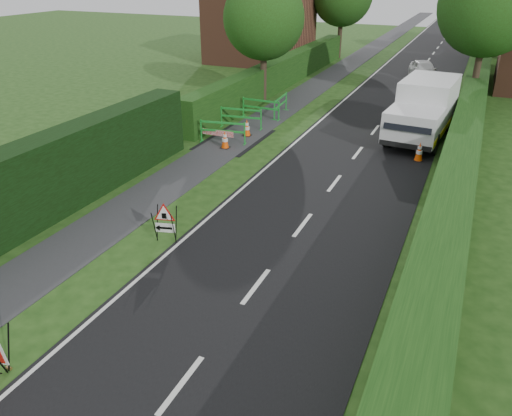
# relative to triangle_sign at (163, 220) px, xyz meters

# --- Properties ---
(ground) EXTENTS (120.00, 120.00, 0.00)m
(ground) POSITION_rel_triangle_sign_xyz_m (0.77, -1.96, -0.71)
(ground) COLOR #1C3F12
(ground) RESTS_ON ground
(road_surface) EXTENTS (6.00, 90.00, 0.02)m
(road_surface) POSITION_rel_triangle_sign_xyz_m (3.27, 33.04, -0.71)
(road_surface) COLOR black
(road_surface) RESTS_ON ground
(footpath) EXTENTS (2.00, 90.00, 0.02)m
(footpath) POSITION_rel_triangle_sign_xyz_m (-2.23, 33.04, -0.71)
(footpath) COLOR #2D2D30
(footpath) RESTS_ON ground
(hedge_west_near) EXTENTS (1.10, 18.00, 2.50)m
(hedge_west_near) POSITION_rel_triangle_sign_xyz_m (-4.23, -1.96, -0.71)
(hedge_west_near) COLOR black
(hedge_west_near) RESTS_ON ground
(hedge_west_far) EXTENTS (1.00, 24.00, 1.80)m
(hedge_west_far) POSITION_rel_triangle_sign_xyz_m (-4.23, 20.04, -0.71)
(hedge_west_far) COLOR #14380F
(hedge_west_far) RESTS_ON ground
(hedge_east) EXTENTS (1.20, 50.00, 1.50)m
(hedge_east) POSITION_rel_triangle_sign_xyz_m (7.27, 14.04, -0.71)
(hedge_east) COLOR #14380F
(hedge_east) RESTS_ON ground
(house_west) EXTENTS (7.50, 7.40, 7.88)m
(house_west) POSITION_rel_triangle_sign_xyz_m (-9.23, 28.04, 2.18)
(house_west) COLOR brown
(house_west) RESTS_ON ground
(tree_nw) EXTENTS (4.40, 4.40, 6.70)m
(tree_nw) POSITION_rel_triangle_sign_xyz_m (-3.83, 16.04, 3.77)
(tree_nw) COLOR #2D2116
(tree_nw) RESTS_ON ground
(tree_ne) EXTENTS (5.20, 5.20, 7.79)m
(tree_ne) POSITION_rel_triangle_sign_xyz_m (7.17, 20.04, 4.46)
(tree_ne) COLOR #2D2116
(tree_ne) RESTS_ON ground
(tree_fe) EXTENTS (4.20, 4.20, 6.33)m
(tree_fe) POSITION_rel_triangle_sign_xyz_m (7.17, 36.04, 3.51)
(tree_fe) COLOR #2D2116
(tree_fe) RESTS_ON ground
(triangle_sign) EXTENTS (0.86, 0.86, 1.03)m
(triangle_sign) POSITION_rel_triangle_sign_xyz_m (0.00, 0.00, 0.00)
(triangle_sign) COLOR black
(triangle_sign) RESTS_ON ground
(works_van) EXTENTS (2.62, 5.73, 2.54)m
(works_van) POSITION_rel_triangle_sign_xyz_m (5.35, 12.76, 0.63)
(works_van) COLOR silver
(works_van) RESTS_ON ground
(traffic_cone_0) EXTENTS (0.38, 0.38, 0.79)m
(traffic_cone_0) POSITION_rel_triangle_sign_xyz_m (5.71, 9.65, -0.32)
(traffic_cone_0) COLOR black
(traffic_cone_0) RESTS_ON ground
(traffic_cone_1) EXTENTS (0.38, 0.38, 0.79)m
(traffic_cone_1) POSITION_rel_triangle_sign_xyz_m (6.05, 12.21, -0.32)
(traffic_cone_1) COLOR black
(traffic_cone_1) RESTS_ON ground
(traffic_cone_2) EXTENTS (0.38, 0.38, 0.79)m
(traffic_cone_2) POSITION_rel_triangle_sign_xyz_m (5.44, 14.14, -0.32)
(traffic_cone_2) COLOR black
(traffic_cone_2) RESTS_ON ground
(traffic_cone_3) EXTENTS (0.38, 0.38, 0.79)m
(traffic_cone_3) POSITION_rel_triangle_sign_xyz_m (-2.11, 7.85, -0.32)
(traffic_cone_3) COLOR black
(traffic_cone_3) RESTS_ON ground
(traffic_cone_4) EXTENTS (0.38, 0.38, 0.79)m
(traffic_cone_4) POSITION_rel_triangle_sign_xyz_m (-1.96, 9.76, -0.32)
(traffic_cone_4) COLOR black
(traffic_cone_4) RESTS_ON ground
(ped_barrier_0) EXTENTS (2.09, 0.72, 1.00)m
(ped_barrier_0) POSITION_rel_triangle_sign_xyz_m (-2.51, 8.44, -0.08)
(ped_barrier_0) COLOR #1A942D
(ped_barrier_0) RESTS_ON ground
(ped_barrier_1) EXTENTS (2.09, 0.62, 1.00)m
(ped_barrier_1) POSITION_rel_triangle_sign_xyz_m (-2.73, 10.75, -0.08)
(ped_barrier_1) COLOR #1A942D
(ped_barrier_1) RESTS_ON ground
(ped_barrier_2) EXTENTS (2.07, 0.43, 1.00)m
(ped_barrier_2) POSITION_rel_triangle_sign_xyz_m (-2.53, 12.68, -0.08)
(ped_barrier_2) COLOR #1A942D
(ped_barrier_2) RESTS_ON ground
(ped_barrier_3) EXTENTS (0.48, 2.08, 1.00)m
(ped_barrier_3) POSITION_rel_triangle_sign_xyz_m (-1.83, 13.65, -0.08)
(ped_barrier_3) COLOR #1A942D
(ped_barrier_3) RESTS_ON ground
(redwhite_plank) EXTENTS (1.50, 0.07, 0.25)m
(redwhite_plank) POSITION_rel_triangle_sign_xyz_m (-2.73, 8.38, -0.71)
(redwhite_plank) COLOR red
(redwhite_plank) RESTS_ON ground
(litter_can) EXTENTS (0.12, 0.07, 0.07)m
(litter_can) POSITION_rel_triangle_sign_xyz_m (-0.04, -5.48, -0.71)
(litter_can) COLOR #BF7F4C
(litter_can) RESTS_ON ground
(hatchback_car) EXTENTS (2.58, 3.99, 1.26)m
(hatchback_car) POSITION_rel_triangle_sign_xyz_m (3.79, 25.83, -0.08)
(hatchback_car) COLOR white
(hatchback_car) RESTS_ON ground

